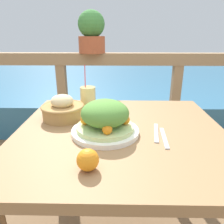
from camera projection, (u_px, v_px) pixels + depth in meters
name	position (u px, v px, depth m)	size (l,w,h in m)	color
patio_table	(120.00, 153.00, 0.99)	(0.91, 0.87, 0.76)	#997047
railing_fence	(119.00, 89.00, 1.75)	(2.80, 0.08, 1.01)	#937551
sea_backdrop	(117.00, 84.00, 4.28)	(12.00, 4.00, 0.39)	teal
salad_plate	(105.00, 120.00, 0.90)	(0.28, 0.28, 0.15)	white
drink_glass	(88.00, 98.00, 1.19)	(0.08, 0.08, 0.24)	#DBCC7F
bread_basket	(63.00, 109.00, 1.06)	(0.21, 0.21, 0.12)	#AD7F47
potted_plant	(92.00, 32.00, 1.60)	(0.20, 0.20, 0.30)	#A34C2D
fork	(156.00, 133.00, 0.92)	(0.04, 0.18, 0.00)	silver
knife	(164.00, 138.00, 0.88)	(0.03, 0.18, 0.00)	silver
orange_near_basket	(88.00, 160.00, 0.67)	(0.07, 0.07, 0.07)	orange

